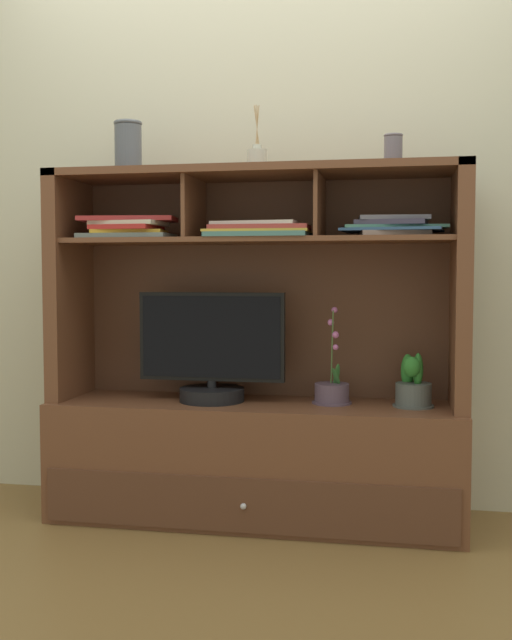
{
  "coord_description": "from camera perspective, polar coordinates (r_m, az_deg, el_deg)",
  "views": [
    {
      "loc": [
        0.56,
        -2.99,
        1.01
      ],
      "look_at": [
        0.0,
        0.0,
        0.81
      ],
      "focal_mm": 42.33,
      "sensor_mm": 36.0,
      "label": 1
    }
  ],
  "objects": [
    {
      "name": "floor_plane",
      "position": [
        3.21,
        0.0,
        -14.84
      ],
      "size": [
        6.0,
        6.0,
        0.02
      ],
      "primitive_type": "cube",
      "color": "brown",
      "rests_on": "ground"
    },
    {
      "name": "accent_vase",
      "position": [
        3.23,
        -9.64,
        12.78
      ],
      "size": [
        0.12,
        0.12,
        0.21
      ],
      "color": "#4F545C",
      "rests_on": "media_console"
    },
    {
      "name": "magazine_stack_centre",
      "position": [
        2.98,
        10.33,
        6.92
      ],
      "size": [
        0.41,
        0.3,
        0.08
      ],
      "color": "gray",
      "rests_on": "media_console"
    },
    {
      "name": "diffuser_bottle",
      "position": [
        3.1,
        0.07,
        12.1
      ],
      "size": [
        0.08,
        0.08,
        0.26
      ],
      "color": "beige",
      "rests_on": "media_console"
    },
    {
      "name": "media_console",
      "position": [
        3.11,
        0.03,
        -7.32
      ],
      "size": [
        1.66,
        0.51,
        1.42
      ],
      "color": "brown",
      "rests_on": "ground"
    },
    {
      "name": "potted_orchid",
      "position": [
        3.05,
        5.77,
        -5.4
      ],
      "size": [
        0.16,
        0.16,
        0.39
      ],
      "color": "#554253",
      "rests_on": "media_console"
    },
    {
      "name": "tv_monitor",
      "position": [
        3.07,
        -3.38,
        -2.8
      ],
      "size": [
        0.6,
        0.26,
        0.45
      ],
      "color": "black",
      "rests_on": "media_console"
    },
    {
      "name": "magazine_stack_left",
      "position": [
        3.13,
        -9.66,
        6.89
      ],
      "size": [
        0.4,
        0.23,
        0.09
      ],
      "color": "slate",
      "rests_on": "media_console"
    },
    {
      "name": "back_wall",
      "position": [
        3.33,
        0.88,
        10.42
      ],
      "size": [
        6.0,
        0.02,
        2.8
      ],
      "primitive_type": "cube",
      "color": "beige",
      "rests_on": "ground"
    },
    {
      "name": "magazine_stack_right",
      "position": [
        2.99,
        0.2,
        6.79
      ],
      "size": [
        0.42,
        0.26,
        0.06
      ],
      "color": "#44736F",
      "rests_on": "media_console"
    },
    {
      "name": "ceramic_vase",
      "position": [
        3.03,
        10.34,
        12.54
      ],
      "size": [
        0.07,
        0.07,
        0.12
      ],
      "color": "#615A63",
      "rests_on": "media_console"
    },
    {
      "name": "potted_fern",
      "position": [
        3.03,
        11.79,
        -5.03
      ],
      "size": [
        0.16,
        0.16,
        0.21
      ],
      "color": "#4E544F",
      "rests_on": "media_console"
    }
  ]
}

